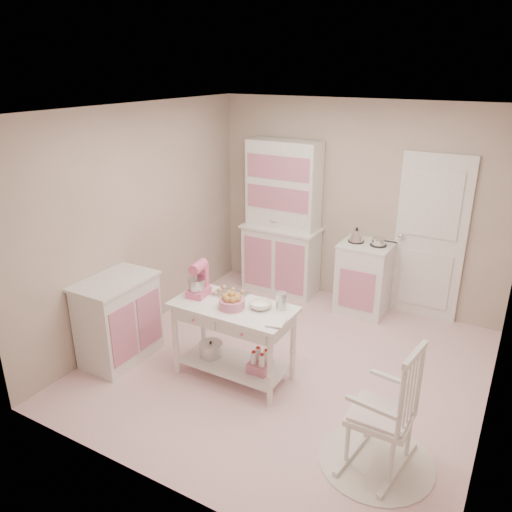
{
  "coord_description": "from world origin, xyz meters",
  "views": [
    {
      "loc": [
        1.93,
        -4.07,
        2.98
      ],
      "look_at": [
        -0.43,
        0.07,
        1.14
      ],
      "focal_mm": 35.0,
      "sensor_mm": 36.0,
      "label": 1
    }
  ],
  "objects_px": {
    "hutch": "(282,219)",
    "stove": "(364,278)",
    "stand_mixer": "(198,280)",
    "bread_basket": "(232,304)",
    "rocking_chair": "(382,405)",
    "base_cabinet": "(119,320)",
    "work_table": "(234,341)"
  },
  "relations": [
    {
      "from": "hutch",
      "to": "stove",
      "type": "xyz_separation_m",
      "value": [
        1.2,
        -0.05,
        -0.58
      ]
    },
    {
      "from": "rocking_chair",
      "to": "stand_mixer",
      "type": "distance_m",
      "value": 2.13
    },
    {
      "from": "rocking_chair",
      "to": "work_table",
      "type": "bearing_deg",
      "value": 172.42
    },
    {
      "from": "base_cabinet",
      "to": "stand_mixer",
      "type": "bearing_deg",
      "value": 22.3
    },
    {
      "from": "hutch",
      "to": "stand_mixer",
      "type": "relative_size",
      "value": 6.12
    },
    {
      "from": "hutch",
      "to": "base_cabinet",
      "type": "distance_m",
      "value": 2.57
    },
    {
      "from": "hutch",
      "to": "work_table",
      "type": "distance_m",
      "value": 2.25
    },
    {
      "from": "bread_basket",
      "to": "stand_mixer",
      "type": "bearing_deg",
      "value": 170.96
    },
    {
      "from": "stove",
      "to": "bread_basket",
      "type": "height_order",
      "value": "stove"
    },
    {
      "from": "stand_mixer",
      "to": "bread_basket",
      "type": "relative_size",
      "value": 1.36
    },
    {
      "from": "hutch",
      "to": "bread_basket",
      "type": "xyz_separation_m",
      "value": [
        0.56,
        -2.14,
        -0.19
      ]
    },
    {
      "from": "hutch",
      "to": "bread_basket",
      "type": "height_order",
      "value": "hutch"
    },
    {
      "from": "rocking_chair",
      "to": "bread_basket",
      "type": "xyz_separation_m",
      "value": [
        -1.59,
        0.39,
        0.3
      ]
    },
    {
      "from": "base_cabinet",
      "to": "rocking_chair",
      "type": "relative_size",
      "value": 0.84
    },
    {
      "from": "stove",
      "to": "stand_mixer",
      "type": "xyz_separation_m",
      "value": [
        -1.08,
        -2.02,
        0.51
      ]
    },
    {
      "from": "hutch",
      "to": "stand_mixer",
      "type": "xyz_separation_m",
      "value": [
        0.12,
        -2.07,
        -0.07
      ]
    },
    {
      "from": "hutch",
      "to": "stove",
      "type": "distance_m",
      "value": 1.33
    },
    {
      "from": "hutch",
      "to": "rocking_chair",
      "type": "distance_m",
      "value": 3.36
    },
    {
      "from": "hutch",
      "to": "base_cabinet",
      "type": "bearing_deg",
      "value": -106.15
    },
    {
      "from": "rocking_chair",
      "to": "bread_basket",
      "type": "bearing_deg",
      "value": 173.93
    },
    {
      "from": "base_cabinet",
      "to": "stove",
      "type": "bearing_deg",
      "value": 51.13
    },
    {
      "from": "stove",
      "to": "rocking_chair",
      "type": "relative_size",
      "value": 0.84
    },
    {
      "from": "stand_mixer",
      "to": "rocking_chair",
      "type": "bearing_deg",
      "value": -20.96
    },
    {
      "from": "rocking_chair",
      "to": "work_table",
      "type": "relative_size",
      "value": 0.92
    },
    {
      "from": "base_cabinet",
      "to": "rocking_chair",
      "type": "bearing_deg",
      "value": -2.6
    },
    {
      "from": "work_table",
      "to": "stand_mixer",
      "type": "relative_size",
      "value": 3.53
    },
    {
      "from": "work_table",
      "to": "bread_basket",
      "type": "relative_size",
      "value": 4.8
    },
    {
      "from": "base_cabinet",
      "to": "bread_basket",
      "type": "distance_m",
      "value": 1.34
    },
    {
      "from": "base_cabinet",
      "to": "work_table",
      "type": "xyz_separation_m",
      "value": [
        1.23,
        0.31,
        -0.06
      ]
    },
    {
      "from": "stove",
      "to": "stand_mixer",
      "type": "distance_m",
      "value": 2.35
    },
    {
      "from": "stove",
      "to": "bread_basket",
      "type": "distance_m",
      "value": 2.22
    },
    {
      "from": "stove",
      "to": "stand_mixer",
      "type": "bearing_deg",
      "value": -118.23
    }
  ]
}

